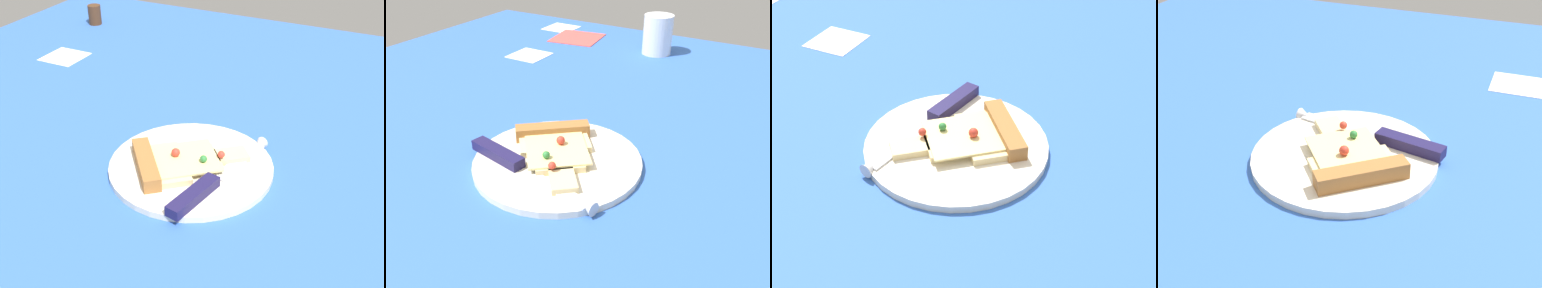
{
  "view_description": "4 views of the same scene",
  "coord_description": "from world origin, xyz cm",
  "views": [
    {
      "loc": [
        -30.78,
        59.53,
        44.81
      ],
      "look_at": [
        -1.47,
        0.03,
        3.43
      ],
      "focal_mm": 46.91,
      "sensor_mm": 36.0,
      "label": 1
    },
    {
      "loc": [
        -47.83,
        -29.16,
        35.73
      ],
      "look_at": [
        -1.04,
        -1.0,
        3.99
      ],
      "focal_mm": 40.3,
      "sensor_mm": 36.0,
      "label": 2
    },
    {
      "loc": [
        25.52,
        -53.71,
        48.56
      ],
      "look_at": [
        0.42,
        -1.13,
        3.86
      ],
      "focal_mm": 52.9,
      "sensor_mm": 36.0,
      "label": 3
    },
    {
      "loc": [
        51.48,
        23.83,
        37.72
      ],
      "look_at": [
        -1.33,
        3.04,
        3.31
      ],
      "focal_mm": 46.99,
      "sensor_mm": 36.0,
      "label": 4
    }
  ],
  "objects": [
    {
      "name": "knife",
      "position": [
        -7.39,
        5.36,
        1.64
      ],
      "size": [
        6.58,
        23.97,
        2.45
      ],
      "rotation": [
        0.0,
        0.0,
        2.95
      ],
      "color": "silver",
      "rests_on": "plate"
    },
    {
      "name": "plate",
      "position": [
        -2.21,
        1.9,
        0.52
      ],
      "size": [
        25.5,
        25.5,
        1.03
      ],
      "primitive_type": "cylinder",
      "color": "silver",
      "rests_on": "ground_plane"
    },
    {
      "name": "pizza_slice",
      "position": [
        -0.23,
        3.57,
        1.83
      ],
      "size": [
        18.35,
        17.15,
        2.65
      ],
      "rotation": [
        0.0,
        0.0,
        2.27
      ],
      "color": "beige",
      "rests_on": "plate"
    },
    {
      "name": "ground_plane",
      "position": [
        0.01,
        0.03,
        -1.5
      ],
      "size": [
        147.13,
        147.13,
        3.0
      ],
      "color": "#3360B7",
      "rests_on": "ground"
    },
    {
      "name": "drinking_glass",
      "position": [
        55.52,
        9.39,
        4.89
      ],
      "size": [
        7.42,
        7.42,
        9.78
      ],
      "primitive_type": "cylinder",
      "color": "white",
      "rests_on": "ground_plane"
    },
    {
      "name": "napkin",
      "position": [
        56.51,
        33.88,
        0.2
      ],
      "size": [
        14.77,
        14.77,
        0.4
      ],
      "primitive_type": "cube",
      "rotation": [
        0.0,
        0.0,
        0.15
      ],
      "color": "#E54C47",
      "rests_on": "ground_plane"
    }
  ]
}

